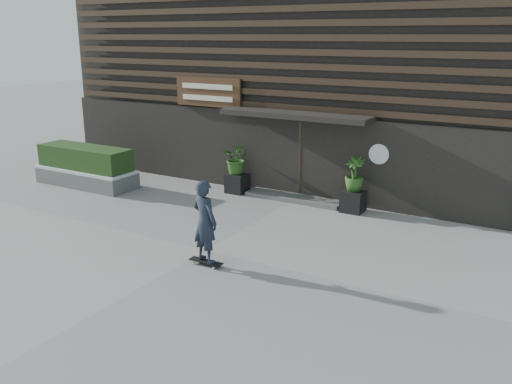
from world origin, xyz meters
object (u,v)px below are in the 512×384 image
Objects in this scene: planter_pot_left at (237,183)px; raised_bed at (87,178)px; planter_pot_right at (353,201)px; skateboarder at (205,222)px.

raised_bed is (-4.71, -1.76, -0.05)m from planter_pot_left.
planter_pot_right is (3.80, 0.00, 0.00)m from planter_pot_left.
skateboarder is (7.10, -3.31, 0.73)m from raised_bed.
skateboarder is at bearing -25.04° from raised_bed.
planter_pot_left is 5.02m from raised_bed.
planter_pot_right reaches higher than raised_bed.
planter_pot_left is 3.80m from planter_pot_right.
skateboarder is (2.39, -5.07, 0.68)m from planter_pot_left.
planter_pot_left is 0.32× the size of skateboarder.
planter_pot_left is at bearing 20.46° from raised_bed.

